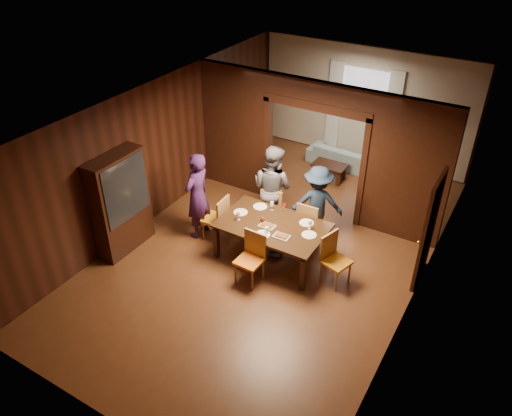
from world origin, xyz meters
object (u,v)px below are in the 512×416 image
Objects in this scene: person_purple at (197,196)px; chair_right at (337,260)px; chair_near at (249,260)px; coffee_table at (329,172)px; person_grey at (272,187)px; sofa at (343,156)px; chair_far_l at (274,206)px; chair_far_r at (311,222)px; dining_table at (272,241)px; hutch at (121,203)px; chair_left at (215,218)px; person_navy at (317,203)px.

person_purple reaches higher than chair_right.
coffee_table is at bearing 95.77° from chair_near.
person_grey is 2.29× the size of coffee_table.
chair_far_l is (-0.19, -3.27, 0.23)m from sofa.
chair_far_r is (-0.91, 0.85, 0.00)m from chair_right.
person_grey is at bearing 108.35° from chair_near.
hutch is at bearing -156.18° from dining_table.
chair_left reaches higher than sofa.
chair_near is at bearing 96.46° from sofa.
chair_far_l is 1.00× the size of chair_far_r.
chair_right and chair_far_l have the same top height.
chair_left is at bearing 106.19° from chair_right.
person_purple is 1.51m from person_grey.
chair_far_r is (2.06, 0.88, -0.42)m from person_purple.
coffee_table is 0.82× the size of chair_near.
chair_right is 1.00× the size of chair_far_l.
chair_far_l is at bearing 78.22° from chair_right.
chair_left is 1.00× the size of chair_far_l.
person_navy is 1.61× the size of chair_far_l.
chair_far_r is 3.66m from hutch.
sofa is at bearing 66.32° from hutch.
dining_table is 0.91m from chair_far_r.
person_navy is at bearing 175.74° from chair_far_l.
chair_right is (1.61, -4.24, 0.23)m from sofa.
sofa is 4.20m from dining_table.
person_grey is at bearing 44.84° from hutch.
chair_left is 1.49m from chair_near.
person_navy is (0.94, 0.14, -0.13)m from person_grey.
person_grey is 2.14m from chair_right.
chair_right is 1.00× the size of chair_far_r.
person_navy is at bearing 120.00° from person_purple.
coffee_table is 0.82× the size of chair_left.
person_navy is at bearing -163.60° from person_grey.
chair_left is at bearing 59.80° from person_grey.
chair_left is 0.48× the size of hutch.
person_grey is at bearing 89.10° from sofa.
person_purple is 1.60m from chair_far_l.
coffee_table is at bearing 92.98° from sofa.
chair_left is (-1.28, -0.03, 0.10)m from dining_table.
chair_near is at bearing -90.81° from dining_table.
hutch reaches higher than dining_table.
hutch reaches higher than chair_right.
chair_far_l is at bearing -94.42° from coffee_table.
person_navy reaches higher than coffee_table.
dining_table is (0.29, -4.19, 0.12)m from sofa.
person_purple is at bearing 5.27° from person_navy.
person_navy is 1.61× the size of chair_near.
coffee_table is at bearing 160.87° from chair_left.
person_navy reaches higher than chair_far_r.
coffee_table is 0.82× the size of chair_far_r.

